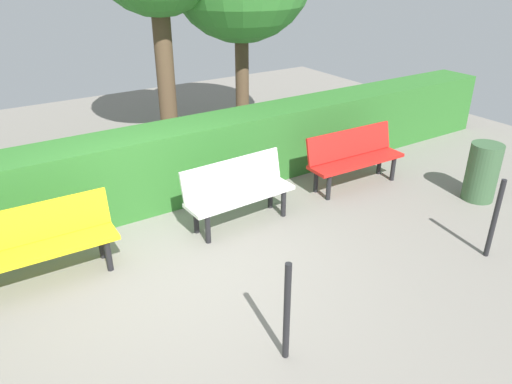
# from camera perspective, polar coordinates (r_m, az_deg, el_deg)

# --- Properties ---
(ground_plane) EXTENTS (16.19, 16.19, 0.00)m
(ground_plane) POSITION_cam_1_polar(r_m,az_deg,el_deg) (5.67, -9.13, -9.14)
(ground_plane) COLOR gray
(bench_red) EXTENTS (1.62, 0.51, 0.86)m
(bench_red) POSITION_cam_1_polar(r_m,az_deg,el_deg) (7.57, 11.46, 4.26)
(bench_red) COLOR red
(bench_red) RESTS_ON ground_plane
(bench_white) EXTENTS (1.51, 0.52, 0.86)m
(bench_white) POSITION_cam_1_polar(r_m,az_deg,el_deg) (6.33, -2.18, 0.29)
(bench_white) COLOR white
(bench_white) RESTS_ON ground_plane
(bench_yellow) EXTENTS (1.64, 0.49, 0.86)m
(bench_yellow) POSITION_cam_1_polar(r_m,az_deg,el_deg) (5.72, -24.40, -5.30)
(bench_yellow) COLOR yellow
(bench_yellow) RESTS_ON ground_plane
(hedge_row) EXTENTS (12.19, 0.76, 1.09)m
(hedge_row) POSITION_cam_1_polar(r_m,az_deg,el_deg) (7.16, -7.81, 3.78)
(hedge_row) COLOR #2D6B28
(hedge_row) RESTS_ON ground_plane
(railing_post_near) EXTENTS (0.06, 0.06, 1.00)m
(railing_post_near) POSITION_cam_1_polar(r_m,az_deg,el_deg) (6.24, 26.32, -2.87)
(railing_post_near) COLOR black
(railing_post_near) RESTS_ON ground_plane
(railing_post_mid) EXTENTS (0.06, 0.06, 1.00)m
(railing_post_mid) POSITION_cam_1_polar(r_m,az_deg,el_deg) (4.27, 3.66, -13.96)
(railing_post_mid) COLOR black
(railing_post_mid) RESTS_ON ground_plane
(trash_bin) EXTENTS (0.45, 0.45, 0.85)m
(trash_bin) POSITION_cam_1_polar(r_m,az_deg,el_deg) (7.70, 25.14, 2.14)
(trash_bin) COLOR #385938
(trash_bin) RESTS_ON ground_plane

